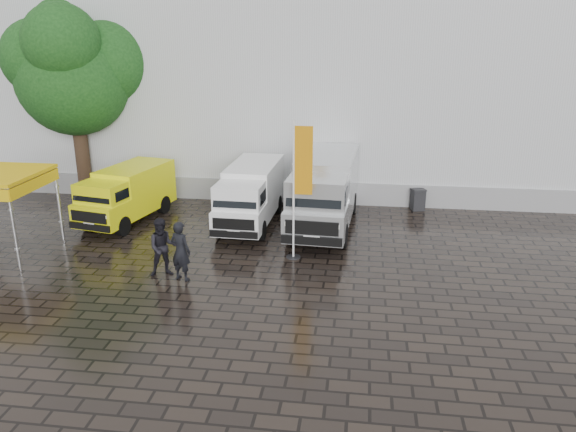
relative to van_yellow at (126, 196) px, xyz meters
name	(u,v)px	position (x,y,z in m)	size (l,w,h in m)	color
ground	(282,273)	(7.07, -4.35, -1.10)	(120.00, 120.00, 0.00)	black
exhibition_hall	(359,59)	(9.07, 11.65, 4.90)	(44.00, 16.00, 12.00)	silver
hall_plinth	(351,194)	(9.07, 3.60, -0.60)	(44.00, 0.15, 1.00)	gray
van_yellow	(126,196)	(0.00, 0.00, 0.00)	(1.83, 4.75, 2.19)	#EBEE0C
van_white	(251,196)	(5.11, 0.34, 0.08)	(1.82, 5.45, 2.36)	white
van_silver	(324,193)	(8.08, 0.35, 0.32)	(2.18, 6.53, 2.83)	silver
flagpole	(299,184)	(7.45, -2.96, 1.57)	(0.88, 0.50, 4.79)	black
tree	(72,72)	(-3.52, 3.35, 4.68)	(5.01, 5.01, 9.00)	black
wheelie_bin	(418,199)	(12.00, 3.21, -0.63)	(0.57, 0.57, 0.94)	black
person_front	(181,251)	(3.99, -5.23, -0.13)	(0.71, 0.46, 1.94)	black
person_tent	(163,247)	(3.33, -4.98, -0.14)	(0.93, 0.73, 1.92)	black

